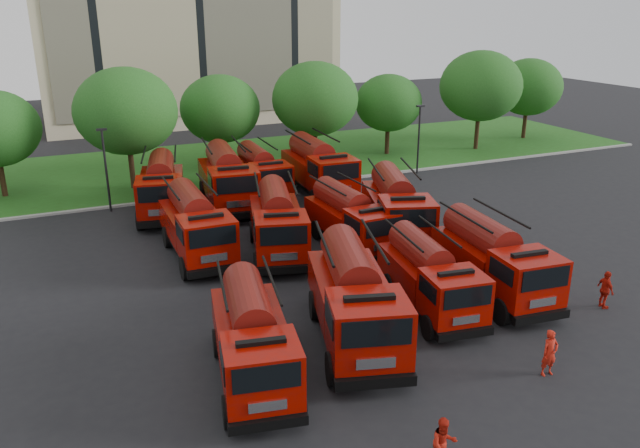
# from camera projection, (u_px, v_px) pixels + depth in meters

# --- Properties ---
(ground) EXTENTS (140.00, 140.00, 0.00)m
(ground) POSITION_uv_depth(u_px,v_px,m) (395.00, 295.00, 27.25)
(ground) COLOR black
(ground) RESTS_ON ground
(lawn) EXTENTS (70.00, 16.00, 0.12)m
(lawn) POSITION_uv_depth(u_px,v_px,m) (229.00, 163.00, 49.63)
(lawn) COLOR #1F4A13
(lawn) RESTS_ON ground
(curb) EXTENTS (70.00, 0.30, 0.14)m
(curb) POSITION_uv_depth(u_px,v_px,m) (262.00, 189.00, 42.65)
(curb) COLOR gray
(curb) RESTS_ON ground
(tree_2) EXTENTS (6.72, 6.72, 8.22)m
(tree_2) POSITION_uv_depth(u_px,v_px,m) (126.00, 111.00, 40.93)
(tree_2) COLOR #382314
(tree_2) RESTS_ON ground
(tree_3) EXTENTS (5.88, 5.88, 7.19)m
(tree_3) POSITION_uv_depth(u_px,v_px,m) (220.00, 109.00, 45.98)
(tree_3) COLOR #382314
(tree_3) RESTS_ON ground
(tree_4) EXTENTS (6.55, 6.55, 8.01)m
(tree_4) POSITION_uv_depth(u_px,v_px,m) (315.00, 99.00, 47.19)
(tree_4) COLOR #382314
(tree_4) RESTS_ON ground
(tree_5) EXTENTS (5.46, 5.46, 6.68)m
(tree_5) POSITION_uv_depth(u_px,v_px,m) (388.00, 103.00, 51.02)
(tree_5) COLOR #382314
(tree_5) RESTS_ON ground
(tree_6) EXTENTS (6.89, 6.89, 8.42)m
(tree_6) POSITION_uv_depth(u_px,v_px,m) (481.00, 86.00, 52.41)
(tree_6) COLOR #382314
(tree_6) RESTS_ON ground
(tree_7) EXTENTS (6.05, 6.05, 7.39)m
(tree_7) POSITION_uv_depth(u_px,v_px,m) (529.00, 87.00, 57.04)
(tree_7) COLOR #382314
(tree_7) RESTS_ON ground
(lamp_post_0) EXTENTS (0.60, 0.25, 5.11)m
(lamp_post_0) POSITION_uv_depth(u_px,v_px,m) (106.00, 165.00, 37.28)
(lamp_post_0) COLOR black
(lamp_post_0) RESTS_ON ground
(lamp_post_1) EXTENTS (0.60, 0.25, 5.11)m
(lamp_post_1) POSITION_uv_depth(u_px,v_px,m) (419.00, 135.00, 45.70)
(lamp_post_1) COLOR black
(lamp_post_1) RESTS_ON ground
(fire_truck_0) EXTENTS (3.52, 7.01, 3.05)m
(fire_truck_0) POSITION_uv_depth(u_px,v_px,m) (253.00, 338.00, 20.71)
(fire_truck_0) COLOR black
(fire_truck_0) RESTS_ON ground
(fire_truck_1) EXTENTS (4.65, 8.06, 3.48)m
(fire_truck_1) POSITION_uv_depth(u_px,v_px,m) (354.00, 298.00, 23.01)
(fire_truck_1) COLOR black
(fire_truck_1) RESTS_ON ground
(fire_truck_2) EXTENTS (3.13, 6.73, 2.95)m
(fire_truck_2) POSITION_uv_depth(u_px,v_px,m) (429.00, 276.00, 25.53)
(fire_truck_2) COLOR black
(fire_truck_2) RESTS_ON ground
(fire_truck_3) EXTENTS (3.17, 7.30, 3.23)m
(fire_truck_3) POSITION_uv_depth(u_px,v_px,m) (493.00, 259.00, 26.86)
(fire_truck_3) COLOR black
(fire_truck_3) RESTS_ON ground
(fire_truck_4) EXTENTS (2.73, 7.27, 3.29)m
(fire_truck_4) POSITION_uv_depth(u_px,v_px,m) (196.00, 225.00, 30.92)
(fire_truck_4) COLOR black
(fire_truck_4) RESTS_ON ground
(fire_truck_5) EXTENTS (4.32, 7.64, 3.30)m
(fire_truck_5) POSITION_uv_depth(u_px,v_px,m) (277.00, 222.00, 31.29)
(fire_truck_5) COLOR black
(fire_truck_5) RESTS_ON ground
(fire_truck_6) EXTENTS (2.70, 6.85, 3.08)m
(fire_truck_6) POSITION_uv_depth(u_px,v_px,m) (351.00, 218.00, 32.22)
(fire_truck_6) COLOR black
(fire_truck_6) RESTS_ON ground
(fire_truck_7) EXTENTS (4.91, 8.05, 3.47)m
(fire_truck_7) POSITION_uv_depth(u_px,v_px,m) (396.00, 207.00, 33.36)
(fire_truck_7) COLOR black
(fire_truck_7) RESTS_ON ground
(fire_truck_8) EXTENTS (4.04, 7.77, 3.37)m
(fire_truck_8) POSITION_uv_depth(u_px,v_px,m) (161.00, 187.00, 37.21)
(fire_truck_8) COLOR black
(fire_truck_8) RESTS_ON ground
(fire_truck_9) EXTENTS (3.69, 8.21, 3.61)m
(fire_truck_9) POSITION_uv_depth(u_px,v_px,m) (227.00, 179.00, 38.51)
(fire_truck_9) COLOR black
(fire_truck_9) RESTS_ON ground
(fire_truck_10) EXTENTS (2.71, 6.96, 3.14)m
(fire_truck_10) POSITION_uv_depth(u_px,v_px,m) (260.00, 172.00, 40.89)
(fire_truck_10) COLOR black
(fire_truck_10) RESTS_ON ground
(fire_truck_11) EXTENTS (3.22, 8.05, 3.61)m
(fire_truck_11) POSITION_uv_depth(u_px,v_px,m) (318.00, 167.00, 41.13)
(fire_truck_11) COLOR black
(fire_truck_11) RESTS_ON ground
(firefighter_0) EXTENTS (0.63, 0.47, 1.68)m
(firefighter_0) POSITION_uv_depth(u_px,v_px,m) (547.00, 374.00, 21.41)
(firefighter_0) COLOR #B0190D
(firefighter_0) RESTS_ON ground
(firefighter_2) EXTENTS (0.73, 1.05, 1.64)m
(firefighter_2) POSITION_uv_depth(u_px,v_px,m) (602.00, 308.00, 26.11)
(firefighter_2) COLOR #B0190D
(firefighter_2) RESTS_ON ground
(firefighter_3) EXTENTS (1.09, 0.97, 1.52)m
(firefighter_3) POSITION_uv_depth(u_px,v_px,m) (509.00, 282.00, 28.49)
(firefighter_3) COLOR black
(firefighter_3) RESTS_ON ground
(firefighter_4) EXTENTS (1.14, 1.07, 1.95)m
(firefighter_4) POSITION_uv_depth(u_px,v_px,m) (230.00, 336.00, 23.84)
(firefighter_4) COLOR black
(firefighter_4) RESTS_ON ground
(firefighter_5) EXTENTS (1.81, 0.87, 1.90)m
(firefighter_5) POSITION_uv_depth(u_px,v_px,m) (398.00, 227.00, 35.54)
(firefighter_5) COLOR #B0190D
(firefighter_5) RESTS_ON ground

